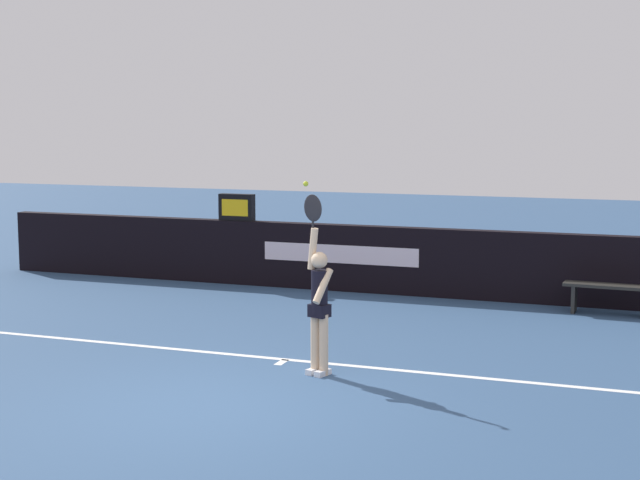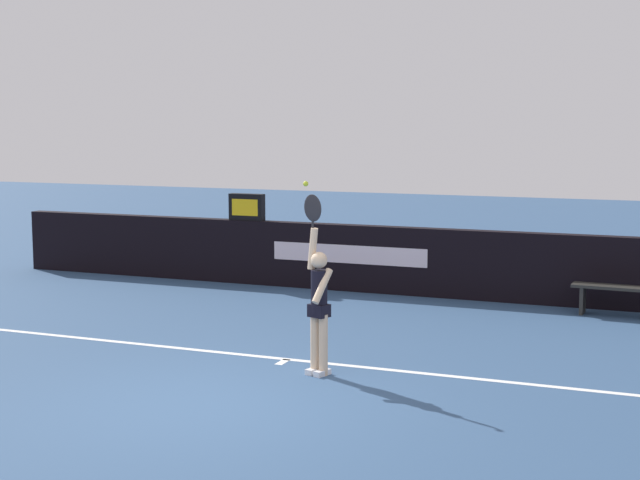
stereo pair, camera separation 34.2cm
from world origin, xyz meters
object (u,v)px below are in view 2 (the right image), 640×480
Objects in this scene: speed_display at (247,207)px; tennis_player at (319,302)px; tennis_ball at (306,184)px; courtside_bench_near at (618,294)px.

tennis_player is at bearing -56.23° from speed_display.
speed_display is at bearing 122.65° from tennis_ball.
tennis_player is 1.48m from tennis_ball.
speed_display is 6.80m from tennis_player.
speed_display is at bearing 123.77° from tennis_player.
tennis_player reaches higher than speed_display.
tennis_ball is (3.57, -5.57, 0.89)m from speed_display.
tennis_ball is at bearing -57.35° from speed_display.
tennis_player is (3.77, -5.63, -0.57)m from speed_display.
speed_display is at bearing 175.13° from courtside_bench_near.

